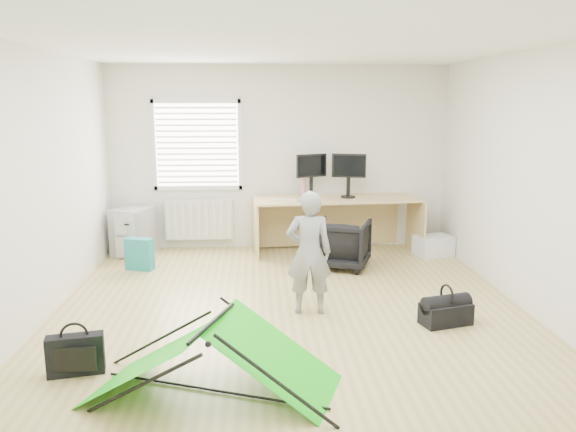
{
  "coord_description": "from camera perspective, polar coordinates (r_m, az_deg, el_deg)",
  "views": [
    {
      "loc": [
        -0.34,
        -5.59,
        2.18
      ],
      "look_at": [
        0.0,
        0.4,
        0.95
      ],
      "focal_mm": 35.0,
      "sensor_mm": 36.0,
      "label": 1
    }
  ],
  "objects": [
    {
      "name": "ground",
      "position": [
        6.01,
        0.22,
        -9.69
      ],
      "size": [
        5.5,
        5.5,
        0.0
      ],
      "primitive_type": "plane",
      "color": "tan",
      "rests_on": "ground"
    },
    {
      "name": "back_wall",
      "position": [
        8.39,
        -0.92,
        5.91
      ],
      "size": [
        5.0,
        0.02,
        2.7
      ],
      "primitive_type": "cube",
      "color": "silver",
      "rests_on": "ground"
    },
    {
      "name": "window",
      "position": [
        8.36,
        -9.22,
        7.12
      ],
      "size": [
        1.2,
        0.06,
        1.2
      ],
      "primitive_type": "cube",
      "color": "silver",
      "rests_on": "back_wall"
    },
    {
      "name": "radiator",
      "position": [
        8.48,
        -9.01,
        -0.33
      ],
      "size": [
        1.0,
        0.12,
        0.6
      ],
      "primitive_type": "cube",
      "color": "silver",
      "rests_on": "back_wall"
    },
    {
      "name": "desk",
      "position": [
        8.19,
        4.94,
        -0.97
      ],
      "size": [
        2.43,
        0.94,
        0.81
      ],
      "primitive_type": "cube",
      "rotation": [
        0.0,
        0.0,
        0.08
      ],
      "color": "tan",
      "rests_on": "ground"
    },
    {
      "name": "filing_cabinet",
      "position": [
        8.39,
        -15.38,
        -1.48
      ],
      "size": [
        0.63,
        0.71,
        0.69
      ],
      "primitive_type": "cube",
      "rotation": [
        0.0,
        0.0,
        -0.4
      ],
      "color": "#A2A5A7",
      "rests_on": "ground"
    },
    {
      "name": "monitor_left",
      "position": [
        8.18,
        2.37,
        3.56
      ],
      "size": [
        0.48,
        0.29,
        0.46
      ],
      "primitive_type": "cube",
      "rotation": [
        0.0,
        0.0,
        0.42
      ],
      "color": "black",
      "rests_on": "desk"
    },
    {
      "name": "monitor_right",
      "position": [
        8.14,
        6.15,
        3.49
      ],
      "size": [
        0.5,
        0.22,
        0.47
      ],
      "primitive_type": "cube",
      "rotation": [
        0.0,
        0.0,
        -0.25
      ],
      "color": "black",
      "rests_on": "desk"
    },
    {
      "name": "keyboard",
      "position": [
        7.9,
        -0.4,
        1.67
      ],
      "size": [
        0.41,
        0.23,
        0.02
      ],
      "primitive_type": "cube",
      "rotation": [
        0.0,
        0.0,
        -0.26
      ],
      "color": "beige",
      "rests_on": "desk"
    },
    {
      "name": "thermos",
      "position": [
        8.22,
        1.55,
        2.92
      ],
      "size": [
        0.09,
        0.09,
        0.26
      ],
      "primitive_type": "cylinder",
      "rotation": [
        0.0,
        0.0,
        0.27
      ],
      "color": "#D37688",
      "rests_on": "desk"
    },
    {
      "name": "office_chair",
      "position": [
        7.5,
        5.48,
        -2.81
      ],
      "size": [
        0.89,
        0.9,
        0.64
      ],
      "primitive_type": "imported",
      "rotation": [
        0.0,
        0.0,
        2.78
      ],
      "color": "black",
      "rests_on": "ground"
    },
    {
      "name": "person",
      "position": [
        5.79,
        2.14,
        -3.74
      ],
      "size": [
        0.48,
        0.33,
        1.3
      ],
      "primitive_type": "imported",
      "rotation": [
        0.0,
        0.0,
        3.11
      ],
      "color": "gray",
      "rests_on": "ground"
    },
    {
      "name": "kite",
      "position": [
        4.4,
        -7.6,
        -14.09
      ],
      "size": [
        1.98,
        1.38,
        0.56
      ],
      "primitive_type": null,
      "rotation": [
        0.0,
        0.0,
        -0.35
      ],
      "color": "#15C112",
      "rests_on": "ground"
    },
    {
      "name": "storage_crate",
      "position": [
        8.35,
        14.56,
        -2.92
      ],
      "size": [
        0.58,
        0.48,
        0.28
      ],
      "primitive_type": "cube",
      "rotation": [
        0.0,
        0.0,
        0.28
      ],
      "color": "silver",
      "rests_on": "ground"
    },
    {
      "name": "tote_bag",
      "position": [
        7.63,
        -14.85,
        -3.75
      ],
      "size": [
        0.39,
        0.25,
        0.42
      ],
      "primitive_type": "cube",
      "rotation": [
        0.0,
        0.0,
        -0.3
      ],
      "color": "#1D7B7C",
      "rests_on": "ground"
    },
    {
      "name": "laptop_bag",
      "position": [
        4.98,
        -20.77,
        -13.04
      ],
      "size": [
        0.46,
        0.22,
        0.33
      ],
      "primitive_type": "cube",
      "rotation": [
        0.0,
        0.0,
        0.2
      ],
      "color": "black",
      "rests_on": "ground"
    },
    {
      "name": "white_box",
      "position": [
        5.25,
        -1.24,
        -12.33
      ],
      "size": [
        0.12,
        0.12,
        0.1
      ],
      "primitive_type": "cube",
      "rotation": [
        0.0,
        0.0,
        0.21
      ],
      "color": "silver",
      "rests_on": "ground"
    },
    {
      "name": "duffel_bag",
      "position": [
        5.87,
        15.73,
        -9.55
      ],
      "size": [
        0.54,
        0.37,
        0.21
      ],
      "primitive_type": "cube",
      "rotation": [
        0.0,
        0.0,
        0.27
      ],
      "color": "black",
      "rests_on": "ground"
    }
  ]
}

